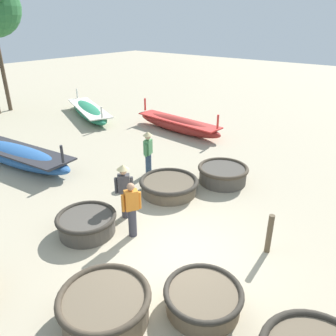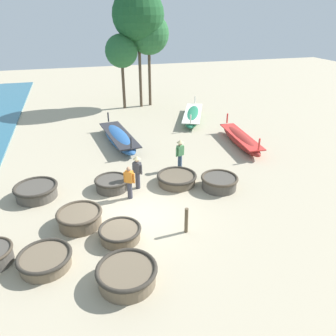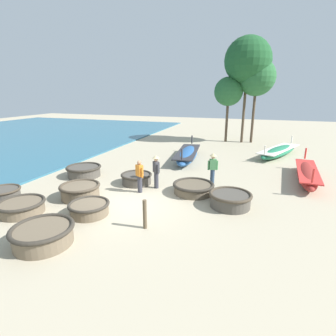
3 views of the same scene
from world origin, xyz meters
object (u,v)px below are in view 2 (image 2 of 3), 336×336
at_px(mooring_post_inland, 186,220).
at_px(coracle_nearest, 177,179).
at_px(fisherman_with_hat, 137,170).
at_px(fisherman_standing_right, 129,182).
at_px(coracle_beside_post, 45,260).
at_px(long_boat_blue_hull, 119,138).
at_px(long_boat_white_hull, 193,115).
at_px(tree_leftmost, 121,51).
at_px(coracle_tilted, 36,191).
at_px(coracle_front_right, 120,233).
at_px(tree_center, 149,34).
at_px(fisherman_standing_left, 180,153).
at_px(coracle_far_right, 112,183).
at_px(coracle_weathered, 80,218).
at_px(coracle_front_left, 127,274).
at_px(coracle_center, 219,182).
at_px(tree_rightmost, 138,15).
at_px(long_boat_ochre_hull, 241,139).

bearing_deg(mooring_post_inland, coracle_nearest, 77.73).
bearing_deg(fisherman_with_hat, fisherman_standing_right, -122.97).
xyz_separation_m(coracle_beside_post, long_boat_blue_hull, (4.03, 10.39, 0.10)).
relative_size(long_boat_blue_hull, mooring_post_inland, 5.49).
bearing_deg(coracle_nearest, long_boat_white_hull, 65.58).
distance_m(coracle_beside_post, tree_leftmost, 19.88).
relative_size(long_boat_white_hull, tree_leftmost, 0.97).
height_order(coracle_beside_post, fisherman_standing_right, fisherman_standing_right).
bearing_deg(coracle_tilted, coracle_front_right, -51.92).
height_order(coracle_tilted, long_boat_white_hull, long_boat_white_hull).
relative_size(long_boat_blue_hull, tree_leftmost, 0.97).
distance_m(coracle_front_right, long_boat_blue_hull, 9.75).
relative_size(fisherman_standing_right, tree_center, 0.21).
bearing_deg(coracle_beside_post, fisherman_with_hat, 47.38).
bearing_deg(fisherman_standing_left, coracle_tilted, -172.59).
distance_m(coracle_nearest, fisherman_with_hat, 2.04).
bearing_deg(tree_leftmost, coracle_tilted, -114.69).
relative_size(coracle_far_right, mooring_post_inland, 1.53).
distance_m(coracle_front_right, coracle_beside_post, 2.71).
distance_m(coracle_weathered, coracle_front_left, 3.77).
xyz_separation_m(fisherman_standing_right, mooring_post_inland, (1.61, -3.09, -0.31)).
bearing_deg(coracle_center, tree_center, 88.76).
relative_size(coracle_nearest, coracle_front_right, 1.23).
height_order(coracle_front_right, tree_rightmost, tree_rightmost).
relative_size(coracle_weathered, coracle_far_right, 1.11).
bearing_deg(coracle_center, long_boat_blue_hull, 117.57).
xyz_separation_m(coracle_nearest, coracle_front_right, (-3.32, -3.52, -0.00)).
bearing_deg(tree_rightmost, coracle_front_right, -104.44).
bearing_deg(coracle_nearest, fisherman_standing_left, 66.57).
xyz_separation_m(coracle_front_right, tree_center, (5.47, 18.12, 5.63)).
bearing_deg(coracle_front_left, coracle_far_right, 86.93).
relative_size(coracle_weathered, mooring_post_inland, 1.69).
relative_size(coracle_weathered, long_boat_blue_hull, 0.31).
height_order(mooring_post_inland, tree_leftmost, tree_leftmost).
bearing_deg(coracle_tilted, long_boat_white_hull, 39.55).
height_order(coracle_tilted, coracle_front_left, coracle_front_left).
height_order(coracle_far_right, coracle_front_right, coracle_far_right).
bearing_deg(coracle_weathered, mooring_post_inland, -22.36).
height_order(mooring_post_inland, tree_rightmost, tree_rightmost).
height_order(long_boat_ochre_hull, mooring_post_inland, long_boat_ochre_hull).
distance_m(long_boat_blue_hull, long_boat_ochre_hull, 7.66).
distance_m(coracle_weathered, coracle_far_right, 3.00).
distance_m(coracle_front_left, long_boat_blue_hull, 11.98).
bearing_deg(coracle_front_left, coracle_weathered, 109.57).
xyz_separation_m(coracle_tilted, fisherman_standing_right, (4.07, -1.26, 0.50)).
height_order(long_boat_blue_hull, tree_leftmost, tree_leftmost).
relative_size(coracle_center, mooring_post_inland, 1.67).
bearing_deg(coracle_far_right, coracle_weathered, -121.94).
relative_size(fisherman_standing_right, tree_leftmost, 0.26).
height_order(coracle_weathered, fisherman_standing_right, fisherman_standing_right).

